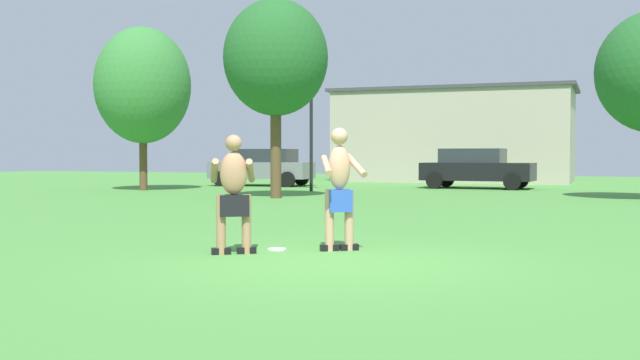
# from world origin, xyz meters

# --- Properties ---
(ground_plane) EXTENTS (80.00, 80.00, 0.00)m
(ground_plane) POSITION_xyz_m (0.00, 0.00, 0.00)
(ground_plane) COLOR #4C8E3D
(player_near) EXTENTS (0.72, 0.80, 1.63)m
(player_near) POSITION_xyz_m (-1.52, 0.32, 0.86)
(player_near) COLOR black
(player_near) RESTS_ON ground_plane
(player_in_blue) EXTENTS (0.76, 0.77, 1.73)m
(player_in_blue) POSITION_xyz_m (-0.29, 1.16, 0.91)
(player_in_blue) COLOR black
(player_in_blue) RESTS_ON ground_plane
(frisbee) EXTENTS (0.27, 0.27, 0.03)m
(frisbee) POSITION_xyz_m (-1.15, 0.90, 0.01)
(frisbee) COLOR white
(frisbee) RESTS_ON ground_plane
(car_gray_near_post) EXTENTS (4.41, 2.26, 1.58)m
(car_gray_near_post) POSITION_xyz_m (-10.58, 20.52, 0.82)
(car_gray_near_post) COLOR slate
(car_gray_near_post) RESTS_ON ground_plane
(car_black_far_end) EXTENTS (4.40, 2.24, 1.58)m
(car_black_far_end) POSITION_xyz_m (-1.61, 21.26, 0.82)
(car_black_far_end) COLOR black
(car_black_far_end) RESTS_ON ground_plane
(lamp_post) EXTENTS (0.60, 0.24, 5.00)m
(lamp_post) POSITION_xyz_m (-6.90, 16.84, 3.13)
(lamp_post) COLOR black
(lamp_post) RESTS_ON ground_plane
(outbuilding_behind_lot) EXTENTS (11.67, 5.87, 4.58)m
(outbuilding_behind_lot) POSITION_xyz_m (-3.92, 28.86, 2.30)
(outbuilding_behind_lot) COLOR #B2A893
(outbuilding_behind_lot) RESTS_ON ground_plane
(tree_left_field) EXTENTS (3.59, 3.59, 6.12)m
(tree_left_field) POSITION_xyz_m (-13.08, 15.31, 3.93)
(tree_left_field) COLOR brown
(tree_left_field) RESTS_ON ground_plane
(tree_behind_players) EXTENTS (3.23, 3.23, 6.14)m
(tree_behind_players) POSITION_xyz_m (-6.36, 12.49, 4.31)
(tree_behind_players) COLOR brown
(tree_behind_players) RESTS_ON ground_plane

